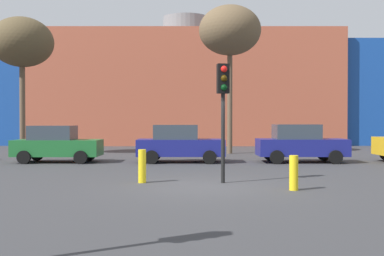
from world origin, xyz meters
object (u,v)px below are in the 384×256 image
(parked_car_1, at_px, (54,144))
(bollard_yellow_0, at_px, (140,166))
(traffic_light_island, at_px, (221,95))
(bollard_yellow_1, at_px, (292,173))
(bare_tree_0, at_px, (20,43))
(parked_car_2, at_px, (178,144))
(parked_car_3, at_px, (298,143))
(bare_tree_1, at_px, (228,31))

(parked_car_1, xyz_separation_m, bollard_yellow_0, (4.70, -6.97, -0.33))
(traffic_light_island, relative_size, bollard_yellow_1, 3.81)
(traffic_light_island, xyz_separation_m, bollard_yellow_0, (-2.48, 0.05, -2.17))
(traffic_light_island, distance_m, bare_tree_0, 16.12)
(parked_car_2, height_order, bollard_yellow_0, parked_car_2)
(parked_car_2, xyz_separation_m, bare_tree_0, (-8.97, 4.69, 5.42))
(parked_car_3, xyz_separation_m, traffic_light_island, (-4.01, -7.02, 1.81))
(parked_car_3, height_order, bollard_yellow_0, parked_car_3)
(parked_car_1, relative_size, bollard_yellow_0, 3.81)
(parked_car_2, bearing_deg, parked_car_1, 180.00)
(bollard_yellow_1, bearing_deg, parked_car_2, 111.51)
(traffic_light_island, bearing_deg, bare_tree_1, 165.36)
(parked_car_2, distance_m, bollard_yellow_0, 7.04)
(parked_car_3, relative_size, bollard_yellow_1, 4.21)
(bollard_yellow_0, bearing_deg, parked_car_2, 82.13)
(traffic_light_island, height_order, bollard_yellow_0, traffic_light_island)
(bare_tree_0, relative_size, bollard_yellow_0, 7.56)
(parked_car_3, relative_size, bollard_yellow_0, 3.94)
(parked_car_3, relative_size, bare_tree_0, 0.52)
(parked_car_1, relative_size, bare_tree_1, 0.45)
(bare_tree_0, bearing_deg, bare_tree_1, 4.68)
(bollard_yellow_1, bearing_deg, bollard_yellow_0, 160.51)
(bare_tree_0, bearing_deg, traffic_light_island, -48.16)
(bollard_yellow_1, bearing_deg, traffic_light_island, 141.10)
(parked_car_3, distance_m, bare_tree_1, 8.87)
(parked_car_2, xyz_separation_m, bollard_yellow_1, (3.35, -8.49, -0.38))
(bare_tree_1, height_order, bollard_yellow_1, bare_tree_1)
(bollard_yellow_0, bearing_deg, bare_tree_0, 124.46)
(bollard_yellow_0, bearing_deg, bollard_yellow_1, -19.49)
(bollard_yellow_1, bearing_deg, bare_tree_1, 92.33)
(parked_car_1, xyz_separation_m, bare_tree_1, (8.43, 5.66, 6.28))
(bare_tree_1, height_order, bollard_yellow_0, bare_tree_1)
(parked_car_2, bearing_deg, parked_car_3, 0.00)
(bare_tree_0, distance_m, bollard_yellow_0, 15.27)
(traffic_light_island, xyz_separation_m, bollard_yellow_1, (1.83, -1.48, -2.20))
(bare_tree_1, distance_m, bollard_yellow_0, 14.73)
(bare_tree_0, bearing_deg, parked_car_1, -54.84)
(parked_car_3, height_order, traffic_light_island, traffic_light_island)
(bare_tree_0, bearing_deg, parked_car_2, -27.63)
(parked_car_2, relative_size, bare_tree_0, 0.51)
(parked_car_1, distance_m, traffic_light_island, 10.20)
(bare_tree_1, bearing_deg, parked_car_3, -64.01)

